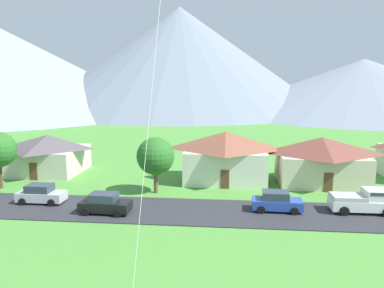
% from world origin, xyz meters
% --- Properties ---
extents(road_strip, '(160.00, 6.73, 0.08)m').
position_xyz_m(road_strip, '(0.00, 28.51, 0.04)').
color(road_strip, '#2D2D33').
rests_on(road_strip, ground).
extents(mountain_west_ridge, '(70.12, 70.12, 37.95)m').
position_xyz_m(mountain_west_ridge, '(-22.27, 158.55, 18.97)').
color(mountain_west_ridge, '#8E939E').
rests_on(mountain_west_ridge, ground).
extents(mountain_east_ridge, '(102.42, 102.42, 18.86)m').
position_xyz_m(mountain_east_ridge, '(47.39, 135.63, 9.43)').
color(mountain_east_ridge, gray).
rests_on(mountain_east_ridge, ground).
extents(mountain_far_east_ridge, '(111.98, 111.98, 39.26)m').
position_xyz_m(mountain_far_east_ridge, '(-18.05, 145.77, 19.63)').
color(mountain_far_east_ridge, slate).
rests_on(mountain_far_east_ridge, ground).
extents(house_leftmost, '(8.43, 8.15, 4.64)m').
position_xyz_m(house_leftmost, '(-20.28, 40.93, 2.40)').
color(house_leftmost, beige).
rests_on(house_leftmost, ground).
extents(house_left_center, '(9.74, 7.22, 5.09)m').
position_xyz_m(house_left_center, '(11.45, 38.92, 2.63)').
color(house_left_center, beige).
rests_on(house_left_center, ground).
extents(house_rightmost, '(9.55, 7.19, 5.52)m').
position_xyz_m(house_rightmost, '(1.16, 39.15, 2.86)').
color(house_rightmost, silver).
rests_on(house_rightmost, ground).
extents(tree_near_left, '(3.73, 3.73, 5.58)m').
position_xyz_m(tree_near_left, '(-5.64, 33.76, 3.69)').
color(tree_near_left, brown).
rests_on(tree_near_left, ground).
extents(parked_car_silver_west_end, '(4.21, 2.11, 1.68)m').
position_xyz_m(parked_car_silver_west_end, '(-15.37, 29.41, 0.87)').
color(parked_car_silver_west_end, '#B7BCC1').
rests_on(parked_car_silver_west_end, road_strip).
extents(parked_car_blue_mid_west, '(4.25, 2.18, 1.68)m').
position_xyz_m(parked_car_blue_mid_west, '(5.63, 29.30, 0.87)').
color(parked_car_blue_mid_west, '#2847A8').
rests_on(parked_car_blue_mid_west, road_strip).
extents(parked_car_black_mid_east, '(4.28, 2.23, 1.68)m').
position_xyz_m(parked_car_black_mid_east, '(-8.71, 27.32, 0.87)').
color(parked_car_black_mid_east, black).
rests_on(parked_car_black_mid_east, road_strip).
extents(pickup_truck_white_west_side, '(5.23, 2.38, 1.99)m').
position_xyz_m(pickup_truck_white_west_side, '(12.87, 29.66, 1.06)').
color(pickup_truck_white_west_side, white).
rests_on(pickup_truck_white_west_side, road_strip).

